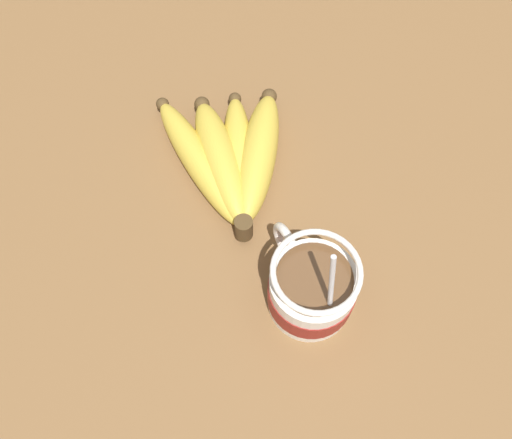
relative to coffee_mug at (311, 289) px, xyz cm
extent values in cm
cube|color=brown|center=(2.93, 1.73, -5.15)|extent=(114.28, 114.28, 2.90)
cylinder|color=white|center=(-0.13, 0.00, -0.34)|extent=(8.68, 8.68, 6.70)
cylinder|color=maroon|center=(-0.13, 0.00, -0.61)|extent=(8.88, 8.88, 3.08)
torus|color=white|center=(5.06, 0.00, 0.71)|extent=(5.13, 0.90, 5.13)
cylinder|color=brown|center=(-0.13, 0.00, 3.11)|extent=(7.48, 7.48, 0.40)
torus|color=white|center=(-0.13, 0.00, 5.11)|extent=(8.68, 8.68, 0.60)
cylinder|color=silver|center=(-2.70, 0.00, 4.73)|extent=(2.61, 0.50, 13.92)
ellipsoid|color=silver|center=(-1.65, 0.00, -2.20)|extent=(3.00, 2.00, 0.80)
cylinder|color=#4C381E|center=(9.56, 2.75, -0.86)|extent=(2.00, 2.00, 3.00)
ellipsoid|color=gold|center=(17.44, -3.08, -1.58)|extent=(16.67, 13.87, 4.23)
sphere|color=#4C381E|center=(24.52, -8.31, -1.58)|extent=(1.90, 1.90, 1.90)
ellipsoid|color=gold|center=(18.43, -1.08, -1.95)|extent=(17.29, 10.08, 3.48)
sphere|color=#4C381E|center=(26.39, -4.52, -1.95)|extent=(1.57, 1.57, 1.57)
ellipsoid|color=gold|center=(18.89, 1.06, -1.60)|extent=(17.43, 7.15, 4.20)
sphere|color=#4C381E|center=(27.23, -0.45, -1.60)|extent=(1.89, 1.89, 1.89)
ellipsoid|color=gold|center=(20.14, 3.28, -1.91)|extent=(19.35, 4.51, 3.56)
sphere|color=#4C381E|center=(29.73, 3.75, -1.91)|extent=(1.60, 1.60, 1.60)
camera|label=1|loc=(-14.80, 13.90, 54.08)|focal=40.00mm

